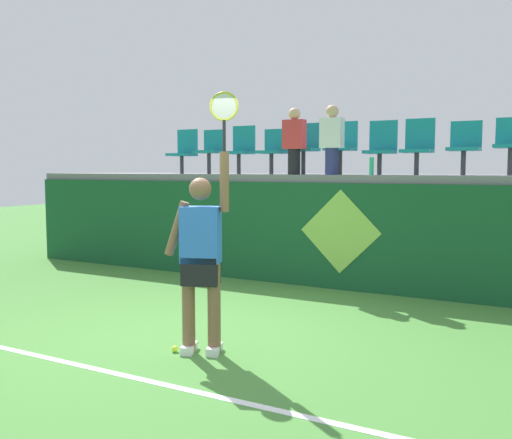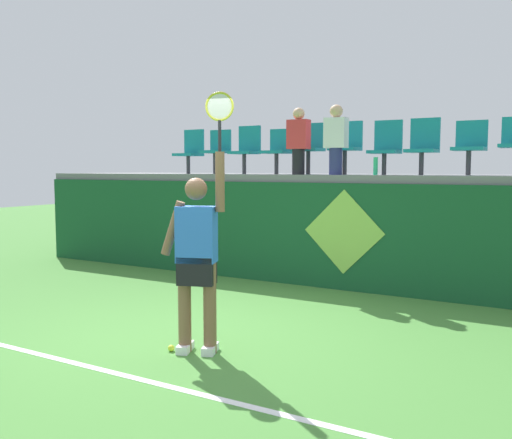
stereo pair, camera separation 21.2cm
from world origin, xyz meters
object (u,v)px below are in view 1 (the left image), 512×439
stadium_chair_1 (211,149)px  stadium_chair_6 (381,146)px  stadium_chair_3 (273,149)px  spectator_1 (294,140)px  tennis_ball (175,349)px  stadium_chair_0 (184,150)px  stadium_chair_2 (241,148)px  stadium_chair_5 (342,145)px  spectator_0 (332,138)px  stadium_chair_4 (305,145)px  water_bottle (372,166)px  stadium_chair_7 (418,145)px  tennis_player (201,255)px  stadium_chair_8 (465,145)px  stadium_chair_9 (511,142)px

stadium_chair_1 → stadium_chair_6: 3.15m
stadium_chair_3 → spectator_1: spectator_1 is taller
tennis_ball → stadium_chair_0: size_ratio=0.08×
stadium_chair_1 → stadium_chair_2: (0.62, 0.01, 0.00)m
stadium_chair_5 → spectator_0: spectator_0 is taller
stadium_chair_3 → spectator_1: bearing=-36.6°
stadium_chair_2 → stadium_chair_4: bearing=-0.2°
water_bottle → spectator_0: (-0.63, -0.02, 0.43)m
stadium_chair_7 → stadium_chair_1: bearing=-179.8°
spectator_1 → stadium_chair_5: bearing=34.9°
stadium_chair_2 → spectator_0: size_ratio=0.80×
stadium_chair_5 → spectator_0: size_ratio=0.80×
water_bottle → stadium_chair_7: (0.58, 0.45, 0.32)m
stadium_chair_7 → spectator_1: bearing=-166.3°
tennis_player → stadium_chair_6: size_ratio=3.03×
water_bottle → stadium_chair_3: stadium_chair_3 is taller
stadium_chair_3 → stadium_chair_7: stadium_chair_7 is taller
stadium_chair_2 → stadium_chair_0: bearing=180.0°
stadium_chair_8 → stadium_chair_9: 0.62m
stadium_chair_3 → tennis_player: bearing=-72.8°
stadium_chair_2 → tennis_ball: bearing=-68.5°
spectator_0 → stadium_chair_7: bearing=20.9°
stadium_chair_8 → spectator_1: spectator_1 is taller
stadium_chair_2 → stadium_chair_8: bearing=-0.1°
stadium_chair_3 → spectator_1: (0.59, -0.44, 0.11)m
stadium_chair_6 → stadium_chair_8: size_ratio=1.07×
water_bottle → stadium_chair_0: bearing=173.2°
water_bottle → spectator_0: 0.76m
stadium_chair_0 → stadium_chair_7: stadium_chair_7 is taller
tennis_ball → stadium_chair_5: bearing=87.2°
tennis_player → stadium_chair_0: (-3.15, 4.12, 1.19)m
stadium_chair_5 → stadium_chair_4: bearing=-180.0°
stadium_chair_6 → stadium_chair_9: stadium_chair_6 is taller
stadium_chair_2 → stadium_chair_8: size_ratio=1.08×
tennis_player → stadium_chair_3: tennis_player is taller
stadium_chair_0 → stadium_chair_8: size_ratio=1.05×
stadium_chair_0 → stadium_chair_9: bearing=-0.1°
water_bottle → spectator_1: 1.33m
stadium_chair_5 → stadium_chair_6: bearing=0.5°
spectator_0 → spectator_1: size_ratio=1.01×
stadium_chair_1 → stadium_chair_3: size_ratio=1.03×
tennis_ball → stadium_chair_5: 4.77m
stadium_chair_4 → stadium_chair_7: size_ratio=1.00×
stadium_chair_6 → stadium_chair_7: 0.57m
stadium_chair_9 → stadium_chair_0: bearing=179.9°
stadium_chair_9 → stadium_chair_7: bearing=179.5°
tennis_player → spectator_0: size_ratio=2.40×
stadium_chair_3 → stadium_chair_7: bearing=0.2°
tennis_ball → stadium_chair_0: (-2.90, 4.24, 2.15)m
stadium_chair_0 → spectator_1: bearing=-10.3°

